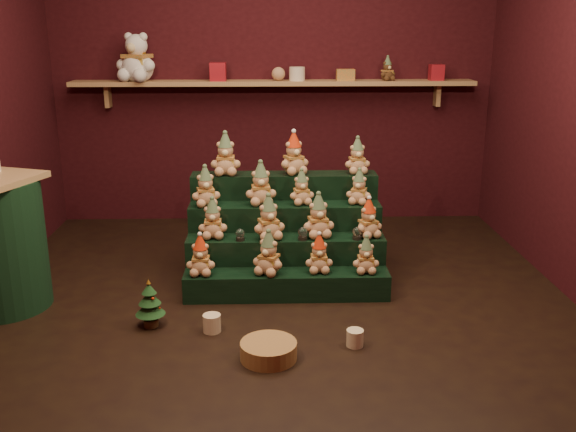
{
  "coord_description": "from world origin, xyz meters",
  "views": [
    {
      "loc": [
        -0.05,
        -3.97,
        1.8
      ],
      "look_at": [
        0.08,
        0.25,
        0.54
      ],
      "focal_mm": 40.0,
      "sensor_mm": 36.0,
      "label": 1
    }
  ],
  "objects_px": {
    "mug_right": "(355,338)",
    "wicker_basket": "(269,351)",
    "white_bear": "(137,51)",
    "snow_globe_b": "(303,234)",
    "snow_globe_a": "(240,235)",
    "riser_tier_front": "(287,285)",
    "mini_christmas_tree": "(150,304)",
    "snow_globe_c": "(357,233)",
    "brown_bear": "(387,69)",
    "mug_left": "(212,323)"
  },
  "relations": [
    {
      "from": "mug_right",
      "to": "wicker_basket",
      "type": "height_order",
      "value": "same"
    },
    {
      "from": "wicker_basket",
      "to": "white_bear",
      "type": "distance_m",
      "value": 3.21
    },
    {
      "from": "snow_globe_b",
      "to": "mug_right",
      "type": "bearing_deg",
      "value": -73.33
    },
    {
      "from": "snow_globe_a",
      "to": "snow_globe_b",
      "type": "xyz_separation_m",
      "value": [
        0.43,
        0.0,
        0.0
      ]
    },
    {
      "from": "riser_tier_front",
      "to": "snow_globe_a",
      "type": "relative_size",
      "value": 16.4
    },
    {
      "from": "snow_globe_a",
      "to": "white_bear",
      "type": "bearing_deg",
      "value": 120.8
    },
    {
      "from": "mini_christmas_tree",
      "to": "wicker_basket",
      "type": "distance_m",
      "value": 0.85
    },
    {
      "from": "snow_globe_b",
      "to": "wicker_basket",
      "type": "distance_m",
      "value": 1.1
    },
    {
      "from": "snow_globe_c",
      "to": "mug_right",
      "type": "xyz_separation_m",
      "value": [
        -0.12,
        -0.87,
        -0.36
      ]
    },
    {
      "from": "snow_globe_c",
      "to": "wicker_basket",
      "type": "xyz_separation_m",
      "value": [
        -0.62,
        -1.01,
        -0.36
      ]
    },
    {
      "from": "wicker_basket",
      "to": "brown_bear",
      "type": "distance_m",
      "value": 3.12
    },
    {
      "from": "snow_globe_a",
      "to": "brown_bear",
      "type": "bearing_deg",
      "value": 51.25
    },
    {
      "from": "riser_tier_front",
      "to": "wicker_basket",
      "type": "relative_size",
      "value": 4.38
    },
    {
      "from": "white_bear",
      "to": "brown_bear",
      "type": "distance_m",
      "value": 2.21
    },
    {
      "from": "snow_globe_c",
      "to": "white_bear",
      "type": "xyz_separation_m",
      "value": [
        -1.76,
        1.58,
        1.18
      ]
    },
    {
      "from": "riser_tier_front",
      "to": "mug_right",
      "type": "distance_m",
      "value": 0.81
    },
    {
      "from": "mug_left",
      "to": "mug_right",
      "type": "distance_m",
      "value": 0.87
    },
    {
      "from": "snow_globe_b",
      "to": "mug_left",
      "type": "xyz_separation_m",
      "value": [
        -0.59,
        -0.66,
        -0.35
      ]
    },
    {
      "from": "snow_globe_a",
      "to": "snow_globe_b",
      "type": "height_order",
      "value": "snow_globe_b"
    },
    {
      "from": "mug_right",
      "to": "brown_bear",
      "type": "xyz_separation_m",
      "value": [
        0.57,
        2.45,
        1.37
      ]
    },
    {
      "from": "snow_globe_b",
      "to": "mug_right",
      "type": "distance_m",
      "value": 0.98
    },
    {
      "from": "mug_right",
      "to": "mini_christmas_tree",
      "type": "bearing_deg",
      "value": 166.59
    },
    {
      "from": "mug_left",
      "to": "wicker_basket",
      "type": "bearing_deg",
      "value": -44.89
    },
    {
      "from": "riser_tier_front",
      "to": "mug_right",
      "type": "height_order",
      "value": "riser_tier_front"
    },
    {
      "from": "wicker_basket",
      "to": "mug_left",
      "type": "bearing_deg",
      "value": 135.11
    },
    {
      "from": "snow_globe_c",
      "to": "mini_christmas_tree",
      "type": "relative_size",
      "value": 0.29
    },
    {
      "from": "riser_tier_front",
      "to": "white_bear",
      "type": "relative_size",
      "value": 2.68
    },
    {
      "from": "snow_globe_b",
      "to": "white_bear",
      "type": "xyz_separation_m",
      "value": [
        -1.38,
        1.58,
        1.17
      ]
    },
    {
      "from": "mug_right",
      "to": "snow_globe_b",
      "type": "bearing_deg",
      "value": 106.67
    },
    {
      "from": "mug_left",
      "to": "mug_right",
      "type": "xyz_separation_m",
      "value": [
        0.85,
        -0.21,
        -0.0
      ]
    },
    {
      "from": "brown_bear",
      "to": "mini_christmas_tree",
      "type": "bearing_deg",
      "value": -154.98
    },
    {
      "from": "snow_globe_b",
      "to": "mini_christmas_tree",
      "type": "distance_m",
      "value": 1.16
    },
    {
      "from": "mini_christmas_tree",
      "to": "wicker_basket",
      "type": "relative_size",
      "value": 0.98
    },
    {
      "from": "mug_left",
      "to": "mug_right",
      "type": "bearing_deg",
      "value": -13.8
    },
    {
      "from": "mug_right",
      "to": "white_bear",
      "type": "relative_size",
      "value": 0.19
    },
    {
      "from": "brown_bear",
      "to": "mug_right",
      "type": "bearing_deg",
      "value": -128.16
    },
    {
      "from": "snow_globe_b",
      "to": "wicker_basket",
      "type": "xyz_separation_m",
      "value": [
        -0.24,
        -1.01,
        -0.36
      ]
    },
    {
      "from": "riser_tier_front",
      "to": "mug_left",
      "type": "xyz_separation_m",
      "value": [
        -0.47,
        -0.5,
        -0.03
      ]
    },
    {
      "from": "mug_left",
      "to": "wicker_basket",
      "type": "xyz_separation_m",
      "value": [
        0.34,
        -0.34,
        -0.01
      ]
    },
    {
      "from": "white_bear",
      "to": "snow_globe_c",
      "type": "bearing_deg",
      "value": -21.43
    },
    {
      "from": "snow_globe_a",
      "to": "mini_christmas_tree",
      "type": "bearing_deg",
      "value": -132.93
    },
    {
      "from": "riser_tier_front",
      "to": "mini_christmas_tree",
      "type": "height_order",
      "value": "mini_christmas_tree"
    },
    {
      "from": "snow_globe_a",
      "to": "snow_globe_b",
      "type": "bearing_deg",
      "value": 0.0
    },
    {
      "from": "white_bear",
      "to": "mug_right",
      "type": "bearing_deg",
      "value": -35.74
    },
    {
      "from": "riser_tier_front",
      "to": "mug_right",
      "type": "relative_size",
      "value": 13.96
    },
    {
      "from": "mini_christmas_tree",
      "to": "snow_globe_a",
      "type": "bearing_deg",
      "value": 47.07
    },
    {
      "from": "snow_globe_b",
      "to": "mini_christmas_tree",
      "type": "height_order",
      "value": "snow_globe_b"
    },
    {
      "from": "white_bear",
      "to": "snow_globe_b",
      "type": "bearing_deg",
      "value": -28.4
    },
    {
      "from": "snow_globe_b",
      "to": "white_bear",
      "type": "relative_size",
      "value": 0.18
    },
    {
      "from": "mini_christmas_tree",
      "to": "brown_bear",
      "type": "xyz_separation_m",
      "value": [
        1.8,
        2.16,
        1.27
      ]
    }
  ]
}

